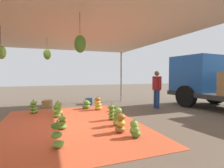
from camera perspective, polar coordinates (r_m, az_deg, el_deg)
The scene contains 17 objects.
ground_plane at distance 6.63m, azimuth 13.78°, elevation -10.13°, with size 40.00×40.00×0.00m, color brown.
tarp_orange at distance 5.58m, azimuth -13.39°, elevation -12.57°, with size 5.36×4.09×0.01m, color #D1512D.
tent_canopy at distance 5.51m, azimuth -14.82°, elevation 15.98°, with size 8.00×7.00×2.83m.
banana_bunch_0 at distance 6.48m, azimuth -17.69°, elevation -8.56°, with size 0.33×0.34×0.48m.
banana_bunch_1 at distance 7.51m, azimuth -4.57°, elevation -6.48°, with size 0.39×0.42×0.58m.
banana_bunch_2 at distance 4.34m, azimuth 7.44°, elevation -14.38°, with size 0.33×0.32×0.44m.
banana_bunch_3 at distance 5.85m, azimuth -0.05°, elevation -9.37°, with size 0.35×0.36×0.56m.
banana_bunch_4 at distance 7.00m, azimuth -17.14°, elevation -7.55°, with size 0.41×0.43×0.51m.
banana_bunch_5 at distance 5.21m, azimuth 1.88°, elevation -10.69°, with size 0.35×0.35×0.57m.
banana_bunch_6 at distance 7.81m, azimuth -8.32°, elevation -6.69°, with size 0.45×0.45×0.42m.
banana_bunch_7 at distance 3.90m, azimuth -17.41°, elevation -15.85°, with size 0.36×0.36×0.57m.
banana_bunch_8 at distance 7.52m, azimuth -24.12°, elevation -6.97°, with size 0.40×0.40×0.53m.
banana_bunch_9 at distance 4.62m, azimuth 2.77°, elevation -12.79°, with size 0.38×0.36×0.53m.
banana_bunch_10 at distance 5.09m, azimuth -15.94°, elevation -12.12°, with size 0.35×0.35×0.42m.
worker_0 at distance 8.06m, azimuth 14.33°, elevation -0.79°, with size 0.61×0.37×1.67m.
crate_0 at distance 9.02m, azimuth -7.52°, elevation -5.47°, with size 0.42×0.33×0.34m, color #335B8E.
crate_1 at distance 8.85m, azimuth -20.32°, elevation -5.94°, with size 0.48×0.33×0.30m, color olive.
Camera 1 is at (5.34, -0.62, 1.50)m, focal length 28.12 mm.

